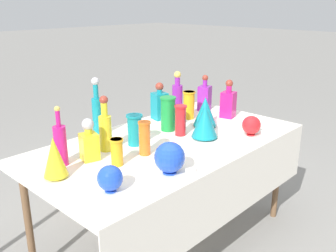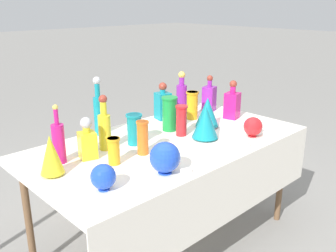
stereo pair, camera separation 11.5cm
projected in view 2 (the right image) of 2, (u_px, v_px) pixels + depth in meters
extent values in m
plane|color=gray|center=(168.00, 241.00, 2.65)|extent=(40.00, 40.00, 0.00)
cube|color=white|center=(168.00, 143.00, 2.41)|extent=(1.82, 0.96, 0.03)
cube|color=white|center=(226.00, 194.00, 2.14)|extent=(1.82, 0.01, 0.39)
cylinder|color=brown|center=(281.00, 176.00, 2.80)|extent=(0.04, 0.04, 0.73)
cylinder|color=brown|center=(28.00, 218.00, 2.27)|extent=(0.04, 0.04, 0.73)
cylinder|color=brown|center=(204.00, 149.00, 3.33)|extent=(0.04, 0.04, 0.73)
cylinder|color=yellow|center=(105.00, 132.00, 2.24)|extent=(0.07, 0.07, 0.21)
cylinder|color=yellow|center=(103.00, 109.00, 2.19)|extent=(0.04, 0.04, 0.08)
sphere|color=maroon|center=(103.00, 99.00, 2.18)|extent=(0.05, 0.05, 0.05)
cylinder|color=teal|center=(99.00, 116.00, 2.48)|extent=(0.06, 0.06, 0.26)
cylinder|color=teal|center=(97.00, 90.00, 2.43)|extent=(0.03, 0.03, 0.10)
sphere|color=#B2B2B7|center=(97.00, 81.00, 2.40)|extent=(0.05, 0.05, 0.05)
cylinder|color=purple|center=(182.00, 99.00, 3.00)|extent=(0.08, 0.08, 0.22)
cylinder|color=purple|center=(182.00, 81.00, 2.95)|extent=(0.04, 0.04, 0.07)
sphere|color=gold|center=(182.00, 75.00, 2.94)|extent=(0.06, 0.06, 0.06)
cylinder|color=#C61972|center=(59.00, 144.00, 2.05)|extent=(0.07, 0.07, 0.22)
cylinder|color=#C61972|center=(56.00, 117.00, 2.00)|extent=(0.02, 0.02, 0.09)
sphere|color=gold|center=(55.00, 107.00, 1.99)|extent=(0.03, 0.03, 0.03)
cube|color=purple|center=(209.00, 99.00, 3.04)|extent=(0.11, 0.11, 0.20)
cylinder|color=purple|center=(210.00, 83.00, 3.00)|extent=(0.04, 0.04, 0.05)
sphere|color=maroon|center=(210.00, 78.00, 2.99)|extent=(0.05, 0.05, 0.05)
cube|color=teal|center=(163.00, 106.00, 2.83)|extent=(0.12, 0.12, 0.20)
cylinder|color=teal|center=(163.00, 91.00, 2.79)|extent=(0.04, 0.04, 0.03)
sphere|color=maroon|center=(163.00, 86.00, 2.78)|extent=(0.06, 0.06, 0.06)
cube|color=yellow|center=(88.00, 145.00, 2.12)|extent=(0.11, 0.11, 0.15)
cylinder|color=yellow|center=(86.00, 129.00, 2.09)|extent=(0.04, 0.04, 0.04)
sphere|color=#B2B2B7|center=(86.00, 123.00, 2.08)|extent=(0.07, 0.07, 0.07)
cube|color=#C61972|center=(232.00, 106.00, 2.85)|extent=(0.12, 0.12, 0.20)
cylinder|color=#C61972|center=(233.00, 90.00, 2.81)|extent=(0.04, 0.04, 0.05)
sphere|color=maroon|center=(233.00, 84.00, 2.79)|extent=(0.06, 0.06, 0.06)
cylinder|color=#198C38|center=(170.00, 114.00, 2.57)|extent=(0.10, 0.10, 0.24)
cylinder|color=#198C38|center=(170.00, 98.00, 2.54)|extent=(0.11, 0.11, 0.01)
cylinder|color=red|center=(181.00, 121.00, 2.48)|extent=(0.07, 0.07, 0.21)
cylinder|color=red|center=(182.00, 107.00, 2.45)|extent=(0.08, 0.08, 0.01)
cylinder|color=orange|center=(114.00, 151.00, 2.04)|extent=(0.07, 0.07, 0.15)
cylinder|color=orange|center=(113.00, 139.00, 2.02)|extent=(0.07, 0.07, 0.01)
cylinder|color=teal|center=(134.00, 129.00, 2.32)|extent=(0.09, 0.09, 0.19)
cylinder|color=teal|center=(134.00, 115.00, 2.30)|extent=(0.10, 0.10, 0.01)
cylinder|color=orange|center=(143.00, 138.00, 2.17)|extent=(0.07, 0.07, 0.20)
cylinder|color=orange|center=(142.00, 122.00, 2.14)|extent=(0.07, 0.07, 0.01)
cylinder|color=orange|center=(192.00, 105.00, 2.83)|extent=(0.08, 0.08, 0.21)
cylinder|color=orange|center=(192.00, 93.00, 2.80)|extent=(0.10, 0.10, 0.01)
cylinder|color=yellow|center=(53.00, 174.00, 1.93)|extent=(0.06, 0.06, 0.01)
cone|color=yellow|center=(51.00, 154.00, 1.90)|extent=(0.12, 0.12, 0.21)
cylinder|color=teal|center=(207.00, 126.00, 2.67)|extent=(0.08, 0.08, 0.01)
cone|color=teal|center=(207.00, 112.00, 2.64)|extent=(0.17, 0.17, 0.20)
cylinder|color=teal|center=(205.00, 138.00, 2.44)|extent=(0.09, 0.09, 0.01)
cone|color=teal|center=(205.00, 122.00, 2.41)|extent=(0.17, 0.17, 0.21)
cylinder|color=blue|center=(104.00, 189.00, 1.78)|extent=(0.06, 0.06, 0.01)
sphere|color=blue|center=(103.00, 177.00, 1.76)|extent=(0.12, 0.12, 0.12)
cylinder|color=red|center=(252.00, 136.00, 2.48)|extent=(0.06, 0.06, 0.01)
sphere|color=red|center=(253.00, 126.00, 2.46)|extent=(0.13, 0.13, 0.13)
cylinder|color=blue|center=(165.00, 172.00, 1.96)|extent=(0.07, 0.07, 0.01)
sphere|color=blue|center=(165.00, 157.00, 1.93)|extent=(0.16, 0.16, 0.16)
cube|color=white|center=(266.00, 134.00, 2.48)|extent=(0.06, 0.02, 0.04)
cube|color=white|center=(248.00, 145.00, 2.28)|extent=(0.05, 0.02, 0.03)
cube|color=white|center=(186.00, 171.00, 1.94)|extent=(0.06, 0.03, 0.03)
cube|color=tan|center=(120.00, 169.00, 3.33)|extent=(0.56, 0.40, 0.39)
cube|color=tan|center=(112.00, 142.00, 3.32)|extent=(0.48, 0.11, 0.09)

